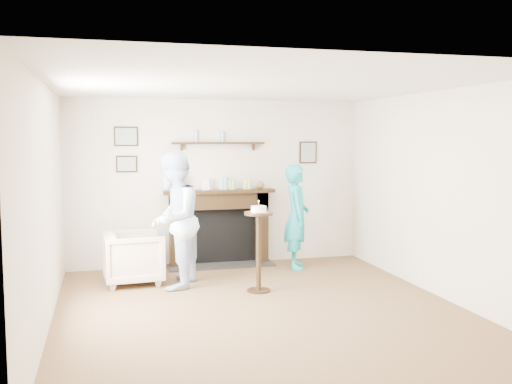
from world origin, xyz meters
TOP-DOWN VIEW (x-y plane):
  - ground at (0.00, 0.00)m, footprint 5.00×5.00m
  - room_shell at (-0.00, 0.69)m, footprint 4.54×5.02m
  - armchair at (-1.32, 1.60)m, footprint 0.81×0.79m
  - man at (-0.83, 1.25)m, footprint 0.94×1.04m
  - woman at (1.06, 1.90)m, footprint 0.50×0.64m
  - pedestal_table at (0.18, 0.79)m, footprint 0.36×0.36m

SIDE VIEW (x-z plane):
  - ground at x=0.00m, z-range 0.00..0.00m
  - armchair at x=-1.32m, z-range -0.35..0.35m
  - man at x=-0.83m, z-range -0.88..0.88m
  - woman at x=1.06m, z-range -0.77..0.77m
  - pedestal_table at x=0.18m, z-range 0.13..1.29m
  - room_shell at x=0.00m, z-range 0.36..2.88m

